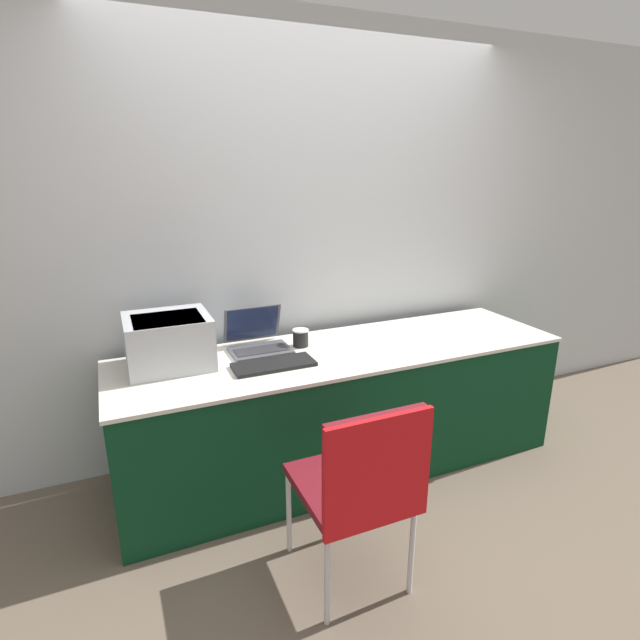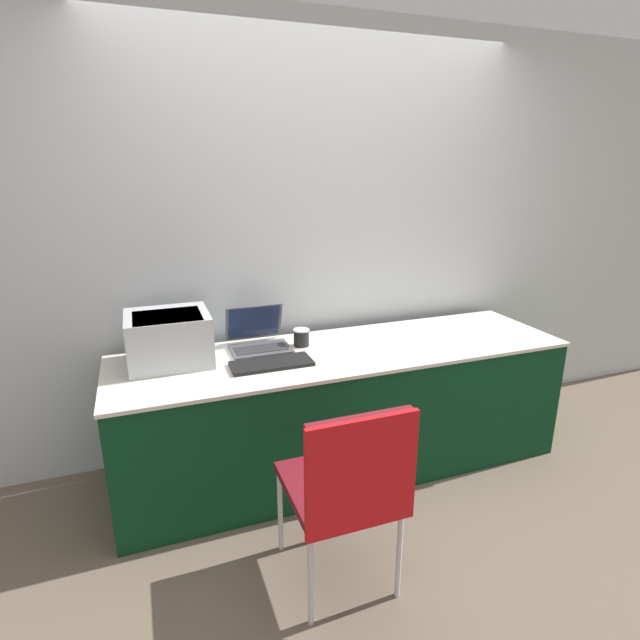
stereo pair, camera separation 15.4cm
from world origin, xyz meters
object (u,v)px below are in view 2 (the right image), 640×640
object	(u,v)px
laptop_left	(258,339)
chair	(349,481)
printer	(169,337)
coffee_cup	(301,337)
external_keyboard	(272,364)

from	to	relation	value
laptop_left	chair	distance (m)	1.13
printer	laptop_left	xyz separation A→B (m)	(0.49, 0.05, -0.09)
laptop_left	chair	world-z (taller)	laptop_left
coffee_cup	chair	distance (m)	1.08
laptop_left	external_keyboard	size ratio (longest dim) A/B	0.78
laptop_left	external_keyboard	world-z (taller)	laptop_left
printer	coffee_cup	size ratio (longest dim) A/B	4.20
external_keyboard	coffee_cup	distance (m)	0.34
laptop_left	chair	xyz separation A→B (m)	(0.10, -1.10, -0.25)
coffee_cup	printer	bearing A→B (deg)	-179.79
external_keyboard	chair	bearing A→B (deg)	-83.36
coffee_cup	external_keyboard	bearing A→B (deg)	-136.29
coffee_cup	chair	world-z (taller)	chair
laptop_left	external_keyboard	bearing A→B (deg)	-89.33
chair	printer	bearing A→B (deg)	119.46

